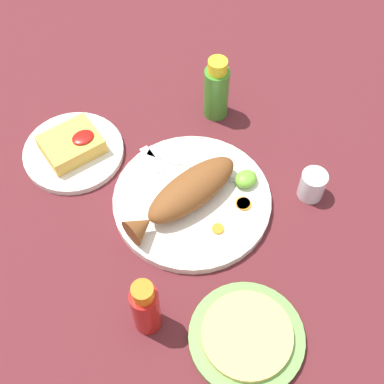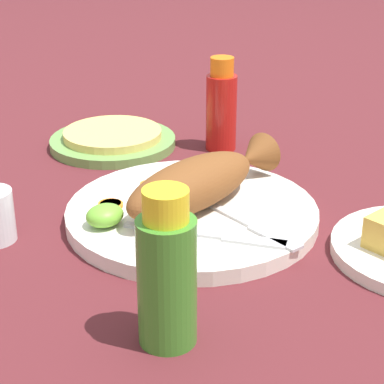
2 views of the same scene
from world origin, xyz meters
name	(u,v)px [view 2 (image 2 of 2)]	position (x,y,z in m)	size (l,w,h in m)	color
ground_plane	(192,220)	(0.00, 0.00, 0.00)	(4.00, 4.00, 0.00)	#561E23
main_plate	(192,214)	(0.00, 0.00, 0.01)	(0.30, 0.30, 0.02)	white
fried_fish	(200,181)	(-0.01, 0.00, 0.05)	(0.25, 0.10, 0.06)	brown
fork_near	(247,223)	(-0.02, 0.08, 0.02)	(0.02, 0.19, 0.00)	silver
fork_far	(215,236)	(0.03, 0.07, 0.02)	(0.11, 0.16, 0.00)	silver
carrot_slice_near	(147,185)	(0.00, -0.08, 0.02)	(0.02, 0.02, 0.00)	orange
carrot_slice_mid	(111,205)	(0.07, -0.07, 0.02)	(0.03, 0.03, 0.00)	orange
carrot_slice_far	(110,204)	(0.07, -0.07, 0.02)	(0.03, 0.03, 0.00)	orange
lime_wedge_main	(105,215)	(0.11, -0.03, 0.03)	(0.05, 0.04, 0.02)	#6BB233
hot_sauce_bottle_red	(221,107)	(-0.20, -0.15, 0.07)	(0.05, 0.05, 0.14)	#B21914
hot_sauce_bottle_green	(167,274)	(0.17, 0.16, 0.07)	(0.05, 0.05, 0.15)	#3D8428
tortilla_plate	(113,142)	(-0.08, -0.27, 0.01)	(0.19, 0.19, 0.01)	#6B9E4C
tortilla_stack	(113,134)	(-0.08, -0.27, 0.02)	(0.15, 0.15, 0.01)	#E0C666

